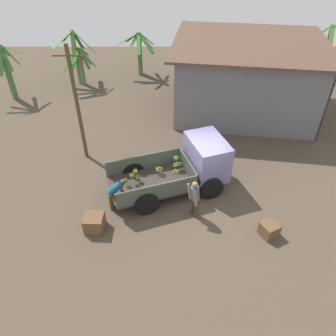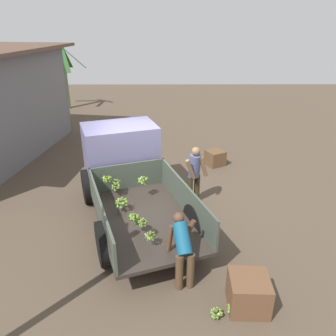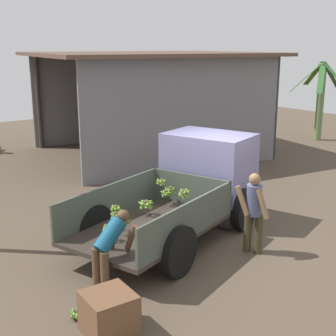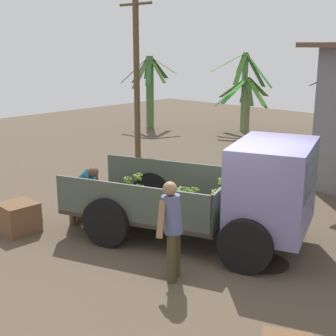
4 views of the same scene
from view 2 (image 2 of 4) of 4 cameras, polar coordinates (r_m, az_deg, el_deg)
ground at (r=9.11m, az=-3.78°, el=-5.79°), size 36.00×36.00×0.00m
mud_patch_0 at (r=9.75m, az=-4.68°, el=-3.63°), size 0.88×0.88×0.01m
cargo_truck at (r=8.69m, az=-7.43°, el=0.28°), size 4.97×3.38×2.02m
banana_palm_1 at (r=19.41m, az=-17.61°, el=14.97°), size 2.14×2.47×3.32m
person_foreground_visitor at (r=8.64m, az=4.66°, el=-0.81°), size 0.54×0.66×1.63m
person_worker_loading at (r=6.19m, az=2.54°, el=-13.60°), size 0.74×0.60×1.30m
banana_bunch_on_ground_0 at (r=6.13m, az=11.46°, el=-22.88°), size 0.26×0.26×0.22m
banana_bunch_on_ground_1 at (r=6.05m, az=8.39°, el=-23.63°), size 0.22×0.22×0.18m
wooden_crate_0 at (r=6.16m, az=13.84°, el=-20.33°), size 0.70×0.70×0.61m
wooden_crate_1 at (r=11.34m, az=8.20°, el=1.76°), size 0.75×0.75×0.51m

